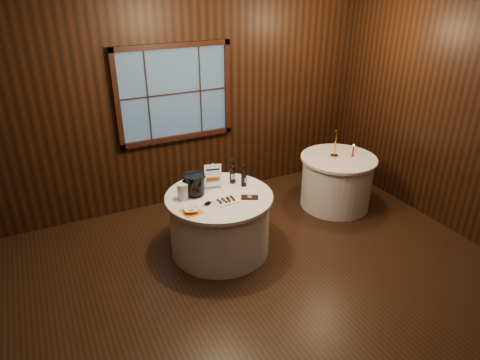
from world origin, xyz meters
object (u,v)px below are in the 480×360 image
grape_bunch (209,204)px  cracker_bowl (191,210)px  chocolate_plate (226,201)px  red_candle (353,152)px  main_table (220,223)px  glass_pitcher (183,191)px  sign_stand (213,180)px  side_table (336,181)px  port_bottle_left (232,173)px  port_bottle_right (244,177)px  ice_bucket (194,184)px  brass_candlestick (335,147)px  chocolate_box (250,197)px

grape_bunch → cracker_bowl: bearing=-165.9°
chocolate_plate → red_candle: size_ratio=1.52×
main_table → glass_pitcher: (-0.41, 0.11, 0.48)m
sign_stand → red_candle: bearing=15.1°
side_table → glass_pitcher: 2.46m
port_bottle_left → port_bottle_right: size_ratio=1.13×
side_table → ice_bucket: size_ratio=4.18×
main_table → grape_bunch: bearing=-140.9°
brass_candlestick → port_bottle_left: bearing=-175.8°
port_bottle_right → red_candle: 1.82m
side_table → sign_stand: (-1.99, -0.10, 0.50)m
main_table → ice_bucket: (-0.25, 0.14, 0.52)m
main_table → glass_pitcher: glass_pitcher is taller
chocolate_box → cracker_bowl: size_ratio=1.22×
glass_pitcher → brass_candlestick: bearing=27.5°
main_table → glass_pitcher: bearing=165.5°
sign_stand → port_bottle_left: (0.28, 0.03, 0.02)m
glass_pitcher → chocolate_box: bearing=-3.5°
main_table → port_bottle_right: (0.37, 0.09, 0.50)m
side_table → chocolate_box: 1.83m
ice_bucket → brass_candlestick: 2.21m
chocolate_plate → glass_pitcher: size_ratio=1.44×
red_candle → brass_candlestick: bearing=153.3°
main_table → sign_stand: 0.53m
port_bottle_right → glass_pitcher: 0.78m
chocolate_plate → brass_candlestick: brass_candlestick is taller
ice_bucket → cracker_bowl: 0.42m
sign_stand → port_bottle_right: size_ratio=1.19×
sign_stand → red_candle: 2.18m
grape_bunch → port_bottle_right: bearing=24.0°
main_table → side_table: (2.00, 0.30, 0.00)m
chocolate_plate → side_table: bearing=13.7°
port_bottle_left → cracker_bowl: 0.85m
chocolate_plate → chocolate_box: chocolate_plate is taller
main_table → port_bottle_right: size_ratio=4.62×
chocolate_box → glass_pitcher: size_ratio=1.03×
main_table → red_candle: (2.19, 0.24, 0.46)m
port_bottle_right → cracker_bowl: size_ratio=1.69×
ice_bucket → chocolate_box: size_ratio=1.29×
port_bottle_right → cracker_bowl: (-0.80, -0.31, -0.10)m
main_table → sign_stand: (0.01, 0.20, 0.50)m
grape_bunch → glass_pitcher: 0.35m
chocolate_plate → cracker_bowl: size_ratio=1.71×
port_bottle_left → grape_bunch: port_bottle_left is taller
grape_bunch → brass_candlestick: 2.22m
main_table → port_bottle_left: (0.29, 0.23, 0.52)m
port_bottle_right → ice_bucket: 0.63m
port_bottle_right → cracker_bowl: port_bottle_right is taller
ice_bucket → brass_candlestick: size_ratio=0.63×
cracker_bowl → port_bottle_left: bearing=32.3°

